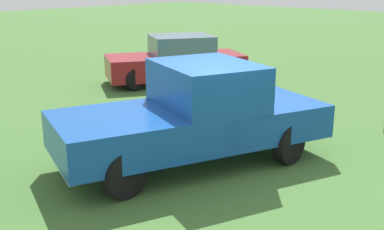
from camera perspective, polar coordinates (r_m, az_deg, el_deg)
name	(u,v)px	position (r m, az deg, el deg)	size (l,w,h in m)	color
ground_plane	(222,162)	(8.80, 3.59, -5.65)	(80.00, 80.00, 0.00)	#3D662D
pickup_truck	(198,112)	(8.54, 0.75, 0.34)	(5.21, 3.49, 1.81)	black
sedan_near	(177,61)	(15.23, -1.83, 6.43)	(4.53, 3.67, 1.48)	black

